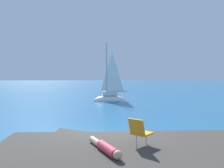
{
  "coord_description": "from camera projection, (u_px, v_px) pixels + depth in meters",
  "views": [
    {
      "loc": [
        0.19,
        -8.93,
        2.58
      ],
      "look_at": [
        0.8,
        10.18,
        1.72
      ],
      "focal_mm": 37.38,
      "sensor_mm": 36.0,
      "label": 1
    }
  ],
  "objects": [
    {
      "name": "beach_chair",
      "position": [
        140.0,
        131.0,
        6.42
      ],
      "size": [
        0.76,
        0.76,
        0.8
      ],
      "rotation": [
        0.0,
        0.0,
        0.81
      ],
      "color": "orange",
      "rests_on": "shore_ledge"
    },
    {
      "name": "ground_plane",
      "position": [
        100.0,
        140.0,
        9.02
      ],
      "size": [
        160.0,
        160.0,
        0.0
      ],
      "primitive_type": "plane",
      "color": "#236093"
    },
    {
      "name": "person_sunbather",
      "position": [
        106.0,
        148.0,
        5.99
      ],
      "size": [
        0.86,
        1.65,
        0.25
      ],
      "rotation": [
        0.0,
        0.0,
        1.99
      ],
      "color": "#DB384C",
      "rests_on": "shore_ledge"
    },
    {
      "name": "boulder_seaward",
      "position": [
        136.0,
        148.0,
        8.08
      ],
      "size": [
        1.01,
        0.97,
        0.54
      ],
      "primitive_type": "cube",
      "rotation": [
        -0.19,
        -0.02,
        0.55
      ],
      "color": "#3E3630",
      "rests_on": "ground"
    },
    {
      "name": "shore_ledge",
      "position": [
        134.0,
        157.0,
        6.42
      ],
      "size": [
        7.81,
        3.65,
        0.56
      ],
      "primitive_type": "cube",
      "rotation": [
        0.0,
        0.0,
        0.01
      ],
      "color": "#423D38",
      "rests_on": "ground"
    },
    {
      "name": "sailboat_near",
      "position": [
        110.0,
        98.0,
        21.95
      ],
      "size": [
        3.29,
        1.55,
        5.98
      ],
      "rotation": [
        0.0,
        0.0,
        3.3
      ],
      "color": "white",
      "rests_on": "ground"
    },
    {
      "name": "boulder_inland",
      "position": [
        66.0,
        144.0,
        8.47
      ],
      "size": [
        1.31,
        1.53,
        0.88
      ],
      "primitive_type": "cube",
      "rotation": [
        0.07,
        -0.09,
        1.34
      ],
      "color": "#3D4138",
      "rests_on": "ground"
    }
  ]
}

